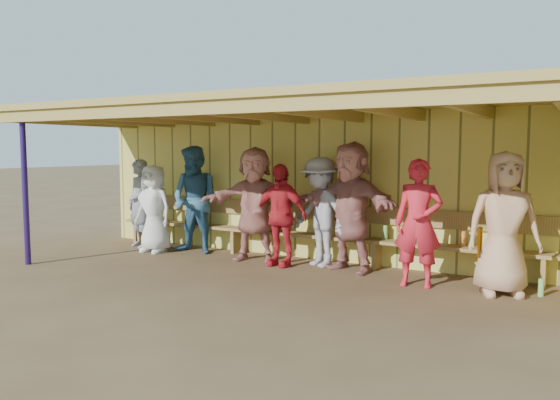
% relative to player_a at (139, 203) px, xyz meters
% --- Properties ---
extents(ground, '(90.00, 90.00, 0.00)m').
position_rel_player_a_xyz_m(ground, '(3.17, -0.63, -0.82)').
color(ground, brown).
rests_on(ground, ground).
extents(player_a, '(0.69, 0.56, 1.63)m').
position_rel_player_a_xyz_m(player_a, '(0.00, 0.00, 0.00)').
color(player_a, gray).
rests_on(player_a, ground).
extents(player_b, '(0.76, 0.50, 1.54)m').
position_rel_player_a_xyz_m(player_b, '(0.58, -0.24, -0.04)').
color(player_b, silver).
rests_on(player_b, ground).
extents(player_c, '(0.96, 0.77, 1.88)m').
position_rel_player_a_xyz_m(player_c, '(1.27, 0.06, 0.12)').
color(player_c, '#316288').
rests_on(player_c, ground).
extents(player_d, '(0.95, 0.43, 1.60)m').
position_rel_player_a_xyz_m(player_d, '(3.08, -0.12, -0.02)').
color(player_d, red).
rests_on(player_d, ground).
extents(player_e, '(1.26, 1.03, 1.70)m').
position_rel_player_a_xyz_m(player_e, '(3.63, 0.18, 0.03)').
color(player_e, '#9D9CA4').
rests_on(player_e, ground).
extents(player_f, '(1.89, 1.06, 1.94)m').
position_rel_player_a_xyz_m(player_f, '(4.18, 0.08, 0.15)').
color(player_f, '#B77067').
rests_on(player_f, ground).
extents(player_g, '(0.67, 0.49, 1.70)m').
position_rel_player_a_xyz_m(player_g, '(5.31, -0.33, 0.03)').
color(player_g, red).
rests_on(player_g, ground).
extents(player_h, '(1.03, 0.87, 1.80)m').
position_rel_player_a_xyz_m(player_h, '(6.34, -0.22, 0.08)').
color(player_h, tan).
rests_on(player_h, ground).
extents(player_extra, '(1.81, 1.05, 1.86)m').
position_rel_player_a_xyz_m(player_extra, '(2.53, 0.01, 0.11)').
color(player_extra, tan).
rests_on(player_extra, ground).
extents(dugout_structure, '(8.80, 3.20, 2.50)m').
position_rel_player_a_xyz_m(dugout_structure, '(3.56, 0.06, 0.88)').
color(dugout_structure, '#E2D560').
rests_on(dugout_structure, ground).
extents(bench, '(7.60, 0.34, 0.93)m').
position_rel_player_a_xyz_m(bench, '(3.17, 0.49, -0.29)').
color(bench, '#9D7F43').
rests_on(bench, ground).
extents(dugout_equipment, '(7.39, 0.62, 0.80)m').
position_rel_player_a_xyz_m(dugout_equipment, '(2.04, 0.36, -0.33)').
color(dugout_equipment, orange).
rests_on(dugout_equipment, ground).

